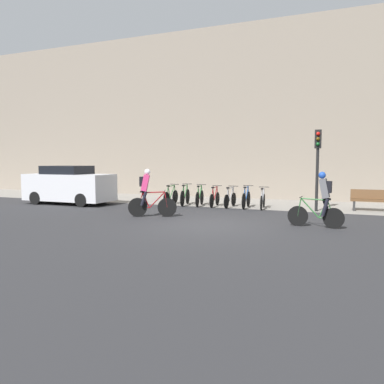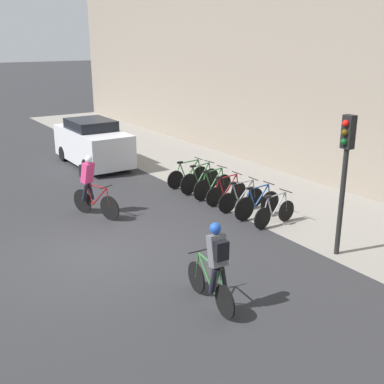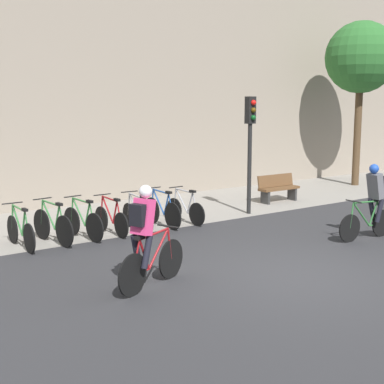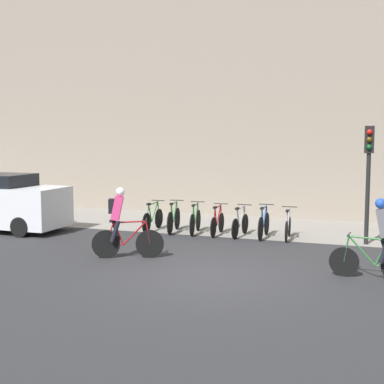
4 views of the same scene
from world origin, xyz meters
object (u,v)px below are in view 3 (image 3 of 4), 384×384
at_px(parked_bike_3, 111,219).
at_px(parked_bike_5, 162,211).
at_px(cyclist_grey, 373,199).
at_px(parked_bike_1, 53,225).
at_px(cyclist_pink, 146,235).
at_px(parked_bike_2, 83,222).
at_px(bench, 278,188).
at_px(parked_bike_6, 185,209).
at_px(traffic_light_pole, 250,133).
at_px(parked_bike_0, 21,231).
at_px(parked_bike_4, 137,215).

distance_m(parked_bike_3, parked_bike_5, 1.47).
height_order(parked_bike_3, parked_bike_5, parked_bike_5).
height_order(cyclist_grey, parked_bike_1, cyclist_grey).
height_order(cyclist_pink, parked_bike_1, cyclist_pink).
bearing_deg(parked_bike_2, bench, 6.93).
relative_size(parked_bike_6, bench, 1.03).
distance_m(parked_bike_5, parked_bike_6, 0.74).
relative_size(cyclist_grey, traffic_light_pole, 0.53).
height_order(parked_bike_6, traffic_light_pole, traffic_light_pole).
height_order(parked_bike_2, bench, parked_bike_2).
bearing_deg(parked_bike_2, parked_bike_5, 0.00).
distance_m(parked_bike_0, parked_bike_4, 2.94).
bearing_deg(cyclist_grey, cyclist_pink, 179.91).
bearing_deg(cyclist_pink, parked_bike_5, 54.26).
height_order(cyclist_pink, parked_bike_4, cyclist_pink).
height_order(parked_bike_4, traffic_light_pole, traffic_light_pole).
relative_size(cyclist_pink, parked_bike_2, 1.09).
relative_size(parked_bike_0, parked_bike_5, 1.01).
bearing_deg(parked_bike_6, cyclist_grey, -56.60).
bearing_deg(parked_bike_2, parked_bike_3, -0.08).
bearing_deg(parked_bike_6, bench, 11.56).
relative_size(parked_bike_1, traffic_light_pole, 0.51).
distance_m(cyclist_pink, parked_bike_1, 3.97).
bearing_deg(parked_bike_2, parked_bike_6, -0.02).
height_order(cyclist_pink, traffic_light_pole, traffic_light_pole).
height_order(parked_bike_1, parked_bike_6, parked_bike_1).
xyz_separation_m(cyclist_grey, parked_bike_2, (-5.54, 3.94, -0.54)).
xyz_separation_m(cyclist_grey, bench, (1.72, 4.82, -0.48)).
distance_m(parked_bike_0, parked_bike_6, 4.41).
bearing_deg(bench, parked_bike_1, -173.71).
relative_size(cyclist_grey, parked_bike_4, 1.08).
xyz_separation_m(cyclist_grey, parked_bike_0, (-7.01, 3.94, -0.55)).
xyz_separation_m(parked_bike_1, parked_bike_6, (3.68, -0.00, -0.04)).
xyz_separation_m(parked_bike_3, bench, (6.52, 0.88, 0.08)).
height_order(parked_bike_2, parked_bike_3, parked_bike_2).
bearing_deg(cyclist_grey, parked_bike_5, 130.24).
xyz_separation_m(parked_bike_4, traffic_light_pole, (3.70, -0.04, 1.96)).
bearing_deg(parked_bike_0, parked_bike_5, 0.03).
bearing_deg(parked_bike_6, parked_bike_5, 179.92).
height_order(cyclist_pink, bench, cyclist_pink).
distance_m(parked_bike_1, bench, 8.04).
xyz_separation_m(parked_bike_0, bench, (8.73, 0.88, 0.07)).
relative_size(traffic_light_pole, bench, 2.20).
distance_m(cyclist_pink, cyclist_grey, 6.16).
distance_m(cyclist_pink, bench, 9.25).
distance_m(parked_bike_1, parked_bike_6, 3.68).
distance_m(parked_bike_4, traffic_light_pole, 4.19).
relative_size(cyclist_pink, parked_bike_0, 1.06).
height_order(parked_bike_0, parked_bike_1, parked_bike_1).
relative_size(parked_bike_3, parked_bike_6, 1.02).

